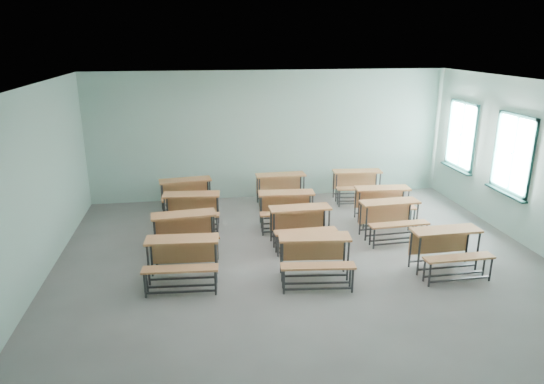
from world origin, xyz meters
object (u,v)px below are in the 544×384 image
Objects in this scene: desk_unit_r1c2 at (391,214)px; desk_unit_r3c1 at (281,185)px; desk_unit_r3c2 at (358,181)px; desk_unit_r2c1 at (287,204)px; desk_unit_r3c0 at (186,191)px; desk_unit_r0c0 at (182,255)px; desk_unit_r1c0 at (184,228)px; desk_unit_r1c1 at (301,221)px; desk_unit_r2c0 at (191,206)px; desk_unit_r0c2 at (448,245)px; desk_unit_r0c1 at (315,252)px; desk_unit_r2c2 at (383,199)px.

desk_unit_r1c2 is 3.02m from desk_unit_r3c1.
desk_unit_r1c2 and desk_unit_r3c2 have the same top height.
desk_unit_r2c1 and desk_unit_r3c0 have the same top height.
desk_unit_r0c0 is at bearing -130.61° from desk_unit_r2c1.
desk_unit_r0c0 and desk_unit_r1c0 have the same top height.
desk_unit_r2c0 is (-2.14, 1.21, 0.00)m from desk_unit_r1c1.
desk_unit_r3c0 is at bearing 138.00° from desk_unit_r0c2.
desk_unit_r1c0 is (-2.18, 1.45, 0.00)m from desk_unit_r0c1.
desk_unit_r2c0 is 0.98× the size of desk_unit_r3c0.
desk_unit_r1c1 is at bearing -4.52° from desk_unit_r1c0.
desk_unit_r3c2 is (4.25, 2.51, 0.00)m from desk_unit_r1c0.
desk_unit_r3c2 is at bearing -1.03° from desk_unit_r3c1.
desk_unit_r0c1 is 3.93m from desk_unit_r3c1.
desk_unit_r1c2 and desk_unit_r3c1 have the same top height.
desk_unit_r3c1 is 1.95m from desk_unit_r3c2.
desk_unit_r3c2 is (4.12, 1.28, 0.00)m from desk_unit_r2c0.
desk_unit_r0c2 is at bearing 4.92° from desk_unit_r0c1.
desk_unit_r2c2 is at bearing 75.58° from desk_unit_r1c2.
desk_unit_r3c0 is at bearing -173.58° from desk_unit_r3c2.
desk_unit_r2c0 and desk_unit_r3c2 have the same top height.
desk_unit_r2c2 is at bearing 8.26° from desk_unit_r1c0.
desk_unit_r2c0 is 4.22m from desk_unit_r2c2.
desk_unit_r0c2 is at bearing 0.38° from desk_unit_r0c0.
desk_unit_r2c0 is at bearing 161.40° from desk_unit_r1c2.
desk_unit_r3c1 is (0.14, 1.45, 0.00)m from desk_unit_r2c1.
desk_unit_r2c1 is at bearing 96.76° from desk_unit_r0c1.
desk_unit_r0c2 is 0.98× the size of desk_unit_r1c2.
desk_unit_r1c2 is (4.17, 1.31, 0.00)m from desk_unit_r0c0.
desk_unit_r1c2 is 4.73m from desk_unit_r3c0.
desk_unit_r0c1 and desk_unit_r2c1 have the same top height.
desk_unit_r0c2 is at bearing -81.74° from desk_unit_r2c2.
desk_unit_r1c2 is (1.89, 0.08, 0.00)m from desk_unit_r1c1.
desk_unit_r2c2 is (4.36, 2.24, 0.00)m from desk_unit_r0c0.
desk_unit_r1c1 is 0.97× the size of desk_unit_r2c0.
desk_unit_r2c1 is at bearing 152.16° from desk_unit_r1c2.
desk_unit_r0c0 and desk_unit_r2c0 have the same top height.
desk_unit_r2c1 is at bearing 49.85° from desk_unit_r0c0.
desk_unit_r0c0 is 0.97× the size of desk_unit_r3c0.
desk_unit_r3c2 is (-0.29, 4.02, 0.00)m from desk_unit_r0c2.
desk_unit_r1c1 is at bearing 179.37° from desk_unit_r1c2.
desk_unit_r0c1 and desk_unit_r0c2 have the same top height.
desk_unit_r0c1 is 2.51m from desk_unit_r1c2.
desk_unit_r0c0 is 4.36m from desk_unit_r3c1.
desk_unit_r1c1 is at bearing -24.80° from desk_unit_r2c0.
desk_unit_r2c1 is (-1.99, 0.93, 0.00)m from desk_unit_r1c2.
desk_unit_r3c0 is (0.00, 2.37, 0.00)m from desk_unit_r1c0.
desk_unit_r3c1 is at bearing 61.98° from desk_unit_r0c0.
desk_unit_r0c1 is 1.04× the size of desk_unit_r3c1.
desk_unit_r3c1 is (2.17, 1.25, 0.00)m from desk_unit_r2c0.
desk_unit_r0c0 is at bearing -148.90° from desk_unit_r2c2.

